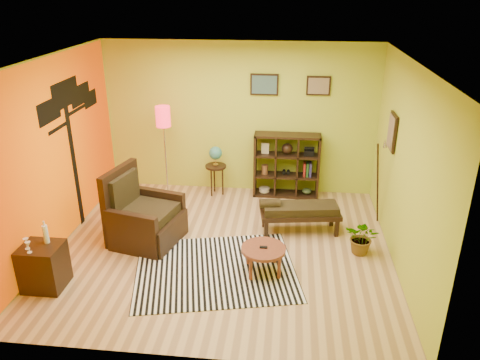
# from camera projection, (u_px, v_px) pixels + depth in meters

# --- Properties ---
(ground) EXTENTS (5.00, 5.00, 0.00)m
(ground) POSITION_uv_depth(u_px,v_px,m) (223.00, 248.00, 7.11)
(ground) COLOR tan
(ground) RESTS_ON ground
(room_shell) EXTENTS (5.04, 4.54, 2.82)m
(room_shell) POSITION_uv_depth(u_px,v_px,m) (215.00, 135.00, 6.42)
(room_shell) COLOR #B9CC35
(room_shell) RESTS_ON ground
(zebra_rug) EXTENTS (2.54, 2.20, 0.01)m
(zebra_rug) POSITION_uv_depth(u_px,v_px,m) (216.00, 269.00, 6.58)
(zebra_rug) COLOR white
(zebra_rug) RESTS_ON ground
(coffee_table) EXTENTS (0.62, 0.62, 0.40)m
(coffee_table) POSITION_uv_depth(u_px,v_px,m) (263.00, 251.00, 6.42)
(coffee_table) COLOR brown
(coffee_table) RESTS_ON ground
(armchair) EXTENTS (1.15, 1.15, 1.16)m
(armchair) POSITION_uv_depth(u_px,v_px,m) (143.00, 220.00, 7.22)
(armchair) COLOR black
(armchair) RESTS_ON ground
(side_cabinet) EXTENTS (0.52, 0.47, 0.93)m
(side_cabinet) POSITION_uv_depth(u_px,v_px,m) (44.00, 266.00, 6.11)
(side_cabinet) COLOR black
(side_cabinet) RESTS_ON ground
(floor_lamp) EXTENTS (0.27, 0.27, 1.76)m
(floor_lamp) POSITION_uv_depth(u_px,v_px,m) (164.00, 125.00, 8.15)
(floor_lamp) COLOR silver
(floor_lamp) RESTS_ON ground
(globe_table) EXTENTS (0.39, 0.39, 0.95)m
(globe_table) POSITION_uv_depth(u_px,v_px,m) (216.00, 159.00, 8.63)
(globe_table) COLOR black
(globe_table) RESTS_ON ground
(cube_shelf) EXTENTS (1.20, 0.35, 1.20)m
(cube_shelf) POSITION_uv_depth(u_px,v_px,m) (287.00, 165.00, 8.64)
(cube_shelf) COLOR black
(cube_shelf) RESTS_ON ground
(bench) EXTENTS (1.32, 0.63, 0.59)m
(bench) POSITION_uv_depth(u_px,v_px,m) (298.00, 211.00, 7.44)
(bench) COLOR black
(bench) RESTS_ON ground
(potted_plant) EXTENTS (0.65, 0.68, 0.42)m
(potted_plant) POSITION_uv_depth(u_px,v_px,m) (362.00, 241.00, 6.90)
(potted_plant) COLOR #26661E
(potted_plant) RESTS_ON ground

